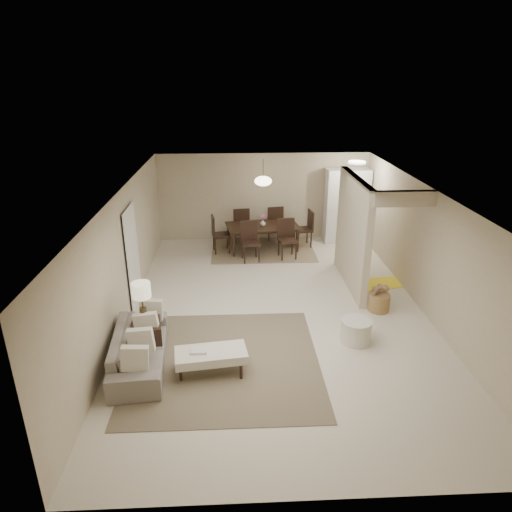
{
  "coord_description": "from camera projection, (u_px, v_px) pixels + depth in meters",
  "views": [
    {
      "loc": [
        -0.83,
        -8.27,
        4.56
      ],
      "look_at": [
        -0.4,
        0.45,
        1.05
      ],
      "focal_mm": 32.0,
      "sensor_mm": 36.0,
      "label": 1
    }
  ],
  "objects": [
    {
      "name": "dining_chairs",
      "position": [
        263.0,
        232.0,
        12.52
      ],
      "size": [
        2.81,
        2.2,
        1.03
      ],
      "color": "black",
      "rests_on": "dining_rug"
    },
    {
      "name": "flush_light",
      "position": [
        357.0,
        162.0,
        11.56
      ],
      "size": [
        0.44,
        0.44,
        0.05
      ],
      "primitive_type": "cylinder",
      "color": "white",
      "rests_on": "ceiling"
    },
    {
      "name": "dining_table",
      "position": [
        263.0,
        237.0,
        12.59
      ],
      "size": [
        2.1,
        1.37,
        0.69
      ],
      "primitive_type": "imported",
      "rotation": [
        0.0,
        0.0,
        0.15
      ],
      "color": "black",
      "rests_on": "dining_rug"
    },
    {
      "name": "yellow_mat",
      "position": [
        382.0,
        283.0,
        10.63
      ],
      "size": [
        1.09,
        0.77,
        0.01
      ],
      "primitive_type": "cube",
      "rotation": [
        0.0,
        0.0,
        0.17
      ],
      "color": "yellow",
      "rests_on": "floor"
    },
    {
      "name": "round_pouf",
      "position": [
        356.0,
        331.0,
        8.25
      ],
      "size": [
        0.56,
        0.56,
        0.43
      ],
      "primitive_type": "cylinder",
      "color": "beige",
      "rests_on": "floor"
    },
    {
      "name": "partition",
      "position": [
        353.0,
        233.0,
        10.18
      ],
      "size": [
        0.15,
        2.5,
        2.5
      ],
      "primitive_type": "cube",
      "color": "#B9AA8C",
      "rests_on": "floor"
    },
    {
      "name": "pendant_light",
      "position": [
        263.0,
        181.0,
        12.0
      ],
      "size": [
        0.46,
        0.46,
        0.71
      ],
      "color": "#43341C",
      "rests_on": "ceiling"
    },
    {
      "name": "table_lamp",
      "position": [
        141.0,
        294.0,
        7.58
      ],
      "size": [
        0.32,
        0.32,
        0.76
      ],
      "color": "#43341C",
      "rests_on": "side_table"
    },
    {
      "name": "pantry_cabinet",
      "position": [
        346.0,
        206.0,
        12.97
      ],
      "size": [
        1.2,
        0.55,
        2.1
      ],
      "primitive_type": "cube",
      "color": "white",
      "rests_on": "floor"
    },
    {
      "name": "dining_rug",
      "position": [
        263.0,
        249.0,
        12.71
      ],
      "size": [
        2.8,
        2.1,
        0.01
      ],
      "primitive_type": "cube",
      "color": "#8B7956",
      "rests_on": "floor"
    },
    {
      "name": "ceiling",
      "position": [
        279.0,
        192.0,
        8.47
      ],
      "size": [
        9.0,
        9.0,
        0.0
      ],
      "primitive_type": "plane",
      "rotation": [
        3.14,
        0.0,
        0.0
      ],
      "color": "white",
      "rests_on": "back_wall"
    },
    {
      "name": "vase",
      "position": [
        263.0,
        223.0,
        12.43
      ],
      "size": [
        0.18,
        0.18,
        0.16
      ],
      "primitive_type": "imported",
      "rotation": [
        0.0,
        0.0,
        -0.19
      ],
      "color": "silver",
      "rests_on": "dining_table"
    },
    {
      "name": "living_rug",
      "position": [
        224.0,
        361.0,
        7.75
      ],
      "size": [
        3.2,
        3.2,
        0.01
      ],
      "primitive_type": "cube",
      "color": "brown",
      "rests_on": "floor"
    },
    {
      "name": "doorway",
      "position": [
        132.0,
        257.0,
        9.45
      ],
      "size": [
        0.04,
        0.9,
        2.04
      ],
      "primitive_type": "cube",
      "color": "black",
      "rests_on": "floor"
    },
    {
      "name": "ottoman_bench",
      "position": [
        211.0,
        355.0,
        7.35
      ],
      "size": [
        1.21,
        0.67,
        0.41
      ],
      "rotation": [
        0.0,
        0.0,
        0.13
      ],
      "color": "beige",
      "rests_on": "living_rug"
    },
    {
      "name": "right_wall",
      "position": [
        427.0,
        252.0,
        9.07
      ],
      "size": [
        0.0,
        9.0,
        9.0
      ],
      "primitive_type": "plane",
      "rotation": [
        1.57,
        0.0,
        -1.57
      ],
      "color": "#B9AA8C",
      "rests_on": "floor"
    },
    {
      "name": "side_table",
      "position": [
        146.0,
        338.0,
        7.89
      ],
      "size": [
        0.62,
        0.62,
        0.59
      ],
      "primitive_type": "cube",
      "rotation": [
        0.0,
        0.0,
        0.19
      ],
      "color": "black",
      "rests_on": "floor"
    },
    {
      "name": "floor",
      "position": [
        276.0,
        311.0,
        9.4
      ],
      "size": [
        9.0,
        9.0,
        0.0
      ],
      "primitive_type": "plane",
      "color": "beige",
      "rests_on": "ground"
    },
    {
      "name": "wicker_basket",
      "position": [
        379.0,
        302.0,
        9.36
      ],
      "size": [
        0.57,
        0.57,
        0.36
      ],
      "primitive_type": "cylinder",
      "rotation": [
        0.0,
        0.0,
        0.42
      ],
      "color": "olive",
      "rests_on": "floor"
    },
    {
      "name": "sofa",
      "position": [
        139.0,
        348.0,
        7.58
      ],
      "size": [
        2.14,
        0.99,
        0.61
      ],
      "primitive_type": "imported",
      "rotation": [
        0.0,
        0.0,
        1.66
      ],
      "color": "gray",
      "rests_on": "floor"
    },
    {
      "name": "back_wall",
      "position": [
        263.0,
        197.0,
        13.11
      ],
      "size": [
        6.0,
        0.0,
        6.0
      ],
      "primitive_type": "plane",
      "rotation": [
        1.57,
        0.0,
        0.0
      ],
      "color": "#B9AA8C",
      "rests_on": "floor"
    },
    {
      "name": "left_wall",
      "position": [
        123.0,
        258.0,
        8.8
      ],
      "size": [
        0.0,
        9.0,
        9.0
      ],
      "primitive_type": "plane",
      "rotation": [
        1.57,
        0.0,
        1.57
      ],
      "color": "#B9AA8C",
      "rests_on": "floor"
    }
  ]
}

